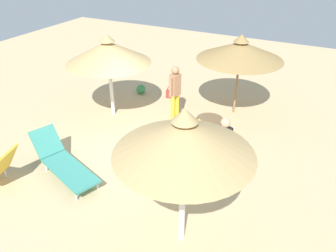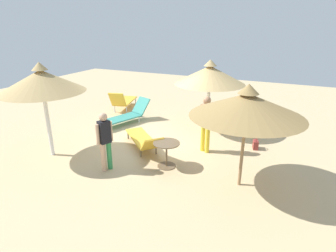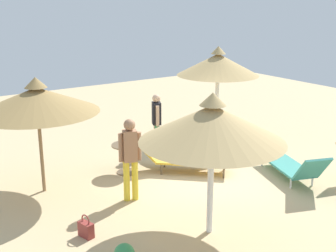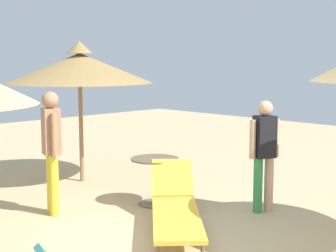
% 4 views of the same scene
% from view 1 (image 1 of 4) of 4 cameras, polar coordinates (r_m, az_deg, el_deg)
% --- Properties ---
extents(ground, '(24.00, 24.00, 0.10)m').
position_cam_1_polar(ground, '(9.05, -4.19, -4.17)').
color(ground, tan).
extents(parasol_umbrella_center, '(2.57, 2.57, 2.50)m').
position_cam_1_polar(parasol_umbrella_center, '(10.27, 12.18, 12.42)').
color(parasol_umbrella_center, olive).
rests_on(parasol_umbrella_center, ground).
extents(parasol_umbrella_front, '(2.34, 2.34, 2.75)m').
position_cam_1_polar(parasol_umbrella_front, '(5.27, 2.75, -2.06)').
color(parasol_umbrella_front, white).
rests_on(parasol_umbrella_front, ground).
extents(parasol_umbrella_near_left, '(2.50, 2.50, 2.55)m').
position_cam_1_polar(parasol_umbrella_near_left, '(10.09, -10.16, 12.24)').
color(parasol_umbrella_near_left, white).
rests_on(parasol_umbrella_near_left, ground).
extents(lounge_chair_edge, '(1.32, 2.23, 0.87)m').
position_cam_1_polar(lounge_chair_edge, '(8.31, -17.44, -5.80)').
color(lounge_chair_edge, teal).
rests_on(lounge_chair_edge, ground).
extents(lounge_chair_back, '(1.99, 1.90, 0.75)m').
position_cam_1_polar(lounge_chair_back, '(8.57, -0.14, -3.14)').
color(lounge_chair_back, gold).
rests_on(lounge_chair_back, ground).
extents(person_standing_near_right, '(0.32, 0.44, 1.61)m').
position_cam_1_polar(person_standing_near_right, '(7.58, 9.38, -3.31)').
color(person_standing_near_right, '#338C4C').
rests_on(person_standing_near_right, ground).
extents(person_standing_far_left, '(0.44, 0.30, 1.74)m').
position_cam_1_polar(person_standing_far_left, '(9.92, 1.21, 6.07)').
color(person_standing_far_left, yellow).
rests_on(person_standing_far_left, ground).
extents(handbag, '(0.21, 0.32, 0.43)m').
position_cam_1_polar(handbag, '(11.75, 0.39, 5.52)').
color(handbag, maroon).
rests_on(handbag, ground).
extents(side_table_round, '(0.73, 0.73, 0.71)m').
position_cam_1_polar(side_table_round, '(9.13, 7.01, 0.00)').
color(side_table_round, brown).
rests_on(side_table_round, ground).
extents(beach_ball, '(0.33, 0.33, 0.33)m').
position_cam_1_polar(beach_ball, '(12.09, -4.60, 6.24)').
color(beach_ball, '#338C4C').
rests_on(beach_ball, ground).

